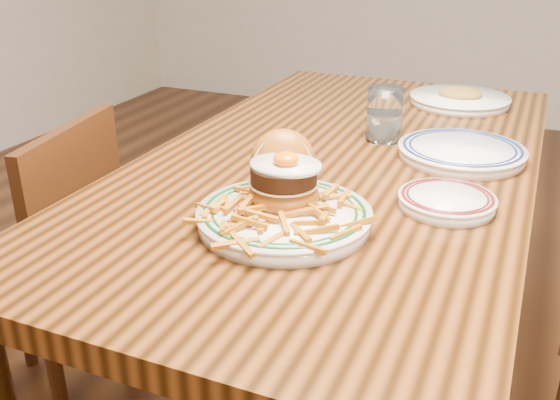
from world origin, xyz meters
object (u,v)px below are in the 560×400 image
at_px(side_plate, 447,200).
at_px(main_plate, 284,201).
at_px(table, 340,190).
at_px(chair_left, 47,274).

bearing_deg(side_plate, main_plate, -165.35).
distance_m(table, main_plate, 0.39).
bearing_deg(main_plate, table, 67.66).
height_order(chair_left, main_plate, main_plate).
xyz_separation_m(chair_left, main_plate, (0.67, -0.07, 0.34)).
bearing_deg(table, main_plate, -88.14).
bearing_deg(table, side_plate, -36.19).
bearing_deg(chair_left, side_plate, -3.13).
xyz_separation_m(main_plate, side_plate, (0.26, 0.17, -0.02)).
distance_m(table, side_plate, 0.35).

